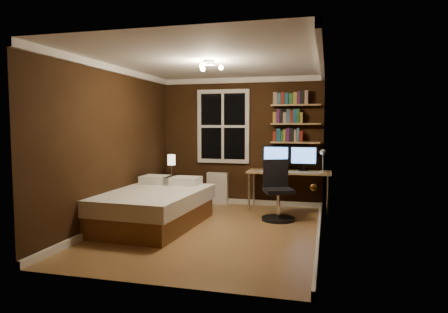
% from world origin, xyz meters
% --- Properties ---
extents(floor, '(4.20, 4.20, 0.00)m').
position_xyz_m(floor, '(0.00, 0.00, 0.00)').
color(floor, olive).
rests_on(floor, ground).
extents(wall_back, '(3.20, 0.04, 2.50)m').
position_xyz_m(wall_back, '(0.00, 2.10, 1.25)').
color(wall_back, black).
rests_on(wall_back, ground).
extents(wall_left, '(0.04, 4.20, 2.50)m').
position_xyz_m(wall_left, '(-1.60, 0.00, 1.25)').
color(wall_left, black).
rests_on(wall_left, ground).
extents(wall_right, '(0.04, 4.20, 2.50)m').
position_xyz_m(wall_right, '(1.60, 0.00, 1.25)').
color(wall_right, black).
rests_on(wall_right, ground).
extents(ceiling, '(3.20, 4.20, 0.02)m').
position_xyz_m(ceiling, '(0.00, 0.00, 2.50)').
color(ceiling, white).
rests_on(ceiling, wall_back).
extents(window, '(1.06, 0.06, 1.46)m').
position_xyz_m(window, '(-0.35, 2.06, 1.55)').
color(window, silver).
rests_on(window, wall_back).
extents(door, '(0.03, 0.82, 2.05)m').
position_xyz_m(door, '(1.59, -1.55, 1.02)').
color(door, black).
rests_on(door, ground).
extents(door_knob, '(0.06, 0.06, 0.06)m').
position_xyz_m(door_knob, '(1.55, -1.85, 1.00)').
color(door_knob, gold).
rests_on(door_knob, door).
extents(ceiling_fixture, '(0.44, 0.44, 0.18)m').
position_xyz_m(ceiling_fixture, '(0.00, -0.10, 2.40)').
color(ceiling_fixture, beige).
rests_on(ceiling_fixture, ceiling).
extents(bookshelf_lower, '(0.92, 0.22, 0.03)m').
position_xyz_m(bookshelf_lower, '(1.08, 1.98, 1.25)').
color(bookshelf_lower, tan).
rests_on(bookshelf_lower, wall_back).
extents(books_row_lower, '(0.54, 0.16, 0.23)m').
position_xyz_m(books_row_lower, '(1.08, 1.98, 1.38)').
color(books_row_lower, maroon).
rests_on(books_row_lower, bookshelf_lower).
extents(bookshelf_middle, '(0.92, 0.22, 0.03)m').
position_xyz_m(bookshelf_middle, '(1.08, 1.98, 1.60)').
color(bookshelf_middle, tan).
rests_on(bookshelf_middle, wall_back).
extents(books_row_middle, '(0.54, 0.16, 0.23)m').
position_xyz_m(books_row_middle, '(1.08, 1.98, 1.73)').
color(books_row_middle, navy).
rests_on(books_row_middle, bookshelf_middle).
extents(bookshelf_upper, '(0.92, 0.22, 0.03)m').
position_xyz_m(bookshelf_upper, '(1.08, 1.98, 1.95)').
color(bookshelf_upper, tan).
rests_on(bookshelf_upper, wall_back).
extents(books_row_upper, '(0.54, 0.16, 0.23)m').
position_xyz_m(books_row_upper, '(1.08, 1.98, 2.08)').
color(books_row_upper, '#2A6029').
rests_on(books_row_upper, bookshelf_upper).
extents(bed, '(1.56, 2.10, 0.69)m').
position_xyz_m(bed, '(-1.00, 0.05, 0.30)').
color(bed, brown).
rests_on(bed, ground).
extents(nightstand, '(0.56, 0.56, 0.58)m').
position_xyz_m(nightstand, '(-1.24, 1.51, 0.29)').
color(nightstand, brown).
rests_on(nightstand, ground).
extents(bedside_lamp, '(0.15, 0.15, 0.44)m').
position_xyz_m(bedside_lamp, '(-1.24, 1.51, 0.79)').
color(bedside_lamp, white).
rests_on(bedside_lamp, nightstand).
extents(radiator, '(0.42, 0.15, 0.63)m').
position_xyz_m(radiator, '(-0.45, 1.99, 0.31)').
color(radiator, silver).
rests_on(radiator, ground).
extents(desk, '(1.53, 0.57, 0.73)m').
position_xyz_m(desk, '(0.99, 1.79, 0.67)').
color(desk, tan).
rests_on(desk, ground).
extents(monitor_left, '(0.50, 0.12, 0.46)m').
position_xyz_m(monitor_left, '(0.73, 1.87, 0.96)').
color(monitor_left, black).
rests_on(monitor_left, desk).
extents(monitor_right, '(0.50, 0.12, 0.46)m').
position_xyz_m(monitor_right, '(1.24, 1.87, 0.96)').
color(monitor_right, black).
rests_on(monitor_right, desk).
extents(desk_lamp, '(0.14, 0.32, 0.44)m').
position_xyz_m(desk_lamp, '(1.59, 1.72, 0.95)').
color(desk_lamp, silver).
rests_on(desk_lamp, desk).
extents(office_chair, '(0.58, 0.58, 1.00)m').
position_xyz_m(office_chair, '(0.88, 0.95, 0.38)').
color(office_chair, black).
rests_on(office_chair, ground).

